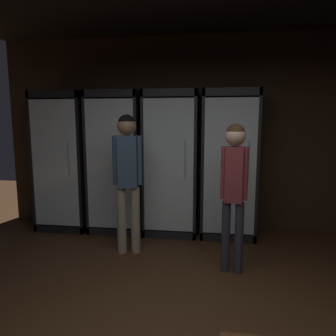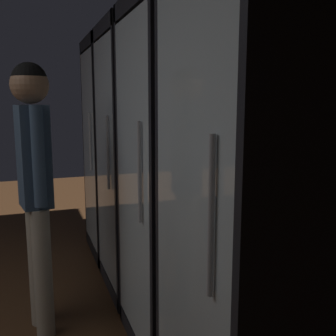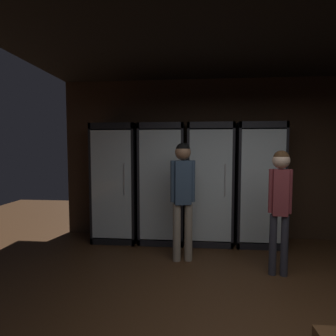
% 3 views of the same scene
% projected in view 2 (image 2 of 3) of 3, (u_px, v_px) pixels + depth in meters
% --- Properties ---
extents(wall_back, '(6.00, 0.06, 2.80)m').
position_uv_depth(wall_back, '(277.00, 110.00, 1.91)').
color(wall_back, '#382619').
rests_on(wall_back, ground).
extents(cooler_far_left, '(0.74, 0.61, 2.00)m').
position_uv_depth(cooler_far_left, '(124.00, 151.00, 3.73)').
color(cooler_far_left, black).
rests_on(cooler_far_left, ground).
extents(cooler_left, '(0.74, 0.61, 2.00)m').
position_uv_depth(cooler_left, '(148.00, 163.00, 2.99)').
color(cooler_left, black).
rests_on(cooler_left, ground).
extents(cooler_center, '(0.74, 0.61, 2.00)m').
position_uv_depth(cooler_center, '(188.00, 183.00, 2.25)').
color(cooler_center, black).
rests_on(cooler_center, ground).
extents(cooler_right, '(0.74, 0.61, 2.00)m').
position_uv_depth(cooler_right, '(268.00, 222.00, 1.51)').
color(cooler_right, black).
rests_on(cooler_right, ground).
extents(shopper_far, '(0.34, 0.22, 1.67)m').
position_uv_depth(shopper_far, '(34.00, 171.00, 2.36)').
color(shopper_far, gray).
rests_on(shopper_far, ground).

